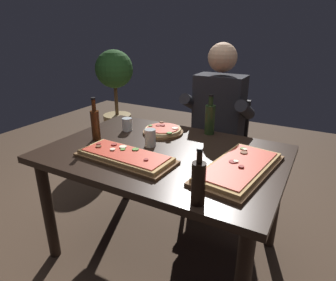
{
  "coord_description": "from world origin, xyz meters",
  "views": [
    {
      "loc": [
        0.8,
        -1.39,
        1.44
      ],
      "look_at": [
        0.0,
        0.05,
        0.79
      ],
      "focal_mm": 31.19,
      "sensor_mm": 36.0,
      "label": 1
    }
  ],
  "objects_px": {
    "wine_bottle_dark": "(95,124)",
    "tumbler_far_side": "(127,124)",
    "dining_table": "(164,165)",
    "oil_bottle_amber": "(198,182)",
    "tumbler_near_camera": "(150,139)",
    "pizza_rectangular_front": "(125,156)",
    "diner_chair": "(220,145)",
    "potted_plant_corner": "(115,89)",
    "pizza_rectangular_left": "(239,168)",
    "seated_diner": "(217,120)",
    "pizza_round_far": "(163,131)",
    "vinegar_bottle_green": "(210,118)"
  },
  "relations": [
    {
      "from": "pizza_rectangular_left",
      "to": "seated_diner",
      "type": "distance_m",
      "value": 0.88
    },
    {
      "from": "pizza_rectangular_front",
      "to": "pizza_round_far",
      "type": "distance_m",
      "value": 0.48
    },
    {
      "from": "tumbler_far_side",
      "to": "potted_plant_corner",
      "type": "bearing_deg",
      "value": 131.44
    },
    {
      "from": "tumbler_near_camera",
      "to": "diner_chair",
      "type": "bearing_deg",
      "value": 77.98
    },
    {
      "from": "dining_table",
      "to": "vinegar_bottle_green",
      "type": "distance_m",
      "value": 0.48
    },
    {
      "from": "pizza_rectangular_left",
      "to": "vinegar_bottle_green",
      "type": "height_order",
      "value": "vinegar_bottle_green"
    },
    {
      "from": "dining_table",
      "to": "oil_bottle_amber",
      "type": "height_order",
      "value": "oil_bottle_amber"
    },
    {
      "from": "pizza_rectangular_left",
      "to": "diner_chair",
      "type": "bearing_deg",
      "value": 114.35
    },
    {
      "from": "wine_bottle_dark",
      "to": "tumbler_far_side",
      "type": "height_order",
      "value": "wine_bottle_dark"
    },
    {
      "from": "vinegar_bottle_green",
      "to": "seated_diner",
      "type": "relative_size",
      "value": 0.21
    },
    {
      "from": "pizza_rectangular_left",
      "to": "wine_bottle_dark",
      "type": "height_order",
      "value": "wine_bottle_dark"
    },
    {
      "from": "dining_table",
      "to": "diner_chair",
      "type": "height_order",
      "value": "diner_chair"
    },
    {
      "from": "wine_bottle_dark",
      "to": "diner_chair",
      "type": "distance_m",
      "value": 1.12
    },
    {
      "from": "pizza_rectangular_front",
      "to": "potted_plant_corner",
      "type": "bearing_deg",
      "value": 130.01
    },
    {
      "from": "oil_bottle_amber",
      "to": "potted_plant_corner",
      "type": "height_order",
      "value": "potted_plant_corner"
    },
    {
      "from": "pizza_rectangular_front",
      "to": "oil_bottle_amber",
      "type": "bearing_deg",
      "value": -21.02
    },
    {
      "from": "pizza_rectangular_front",
      "to": "seated_diner",
      "type": "xyz_separation_m",
      "value": [
        0.19,
        0.95,
        -0.02
      ]
    },
    {
      "from": "pizza_rectangular_left",
      "to": "oil_bottle_amber",
      "type": "relative_size",
      "value": 2.46
    },
    {
      "from": "pizza_rectangular_left",
      "to": "tumbler_far_side",
      "type": "xyz_separation_m",
      "value": [
        -0.88,
        0.24,
        0.03
      ]
    },
    {
      "from": "vinegar_bottle_green",
      "to": "seated_diner",
      "type": "distance_m",
      "value": 0.34
    },
    {
      "from": "vinegar_bottle_green",
      "to": "diner_chair",
      "type": "xyz_separation_m",
      "value": [
        -0.06,
        0.44,
        -0.37
      ]
    },
    {
      "from": "dining_table",
      "to": "wine_bottle_dark",
      "type": "bearing_deg",
      "value": -174.23
    },
    {
      "from": "pizza_rectangular_left",
      "to": "pizza_round_far",
      "type": "bearing_deg",
      "value": 153.83
    },
    {
      "from": "dining_table",
      "to": "tumbler_near_camera",
      "type": "relative_size",
      "value": 12.82
    },
    {
      "from": "wine_bottle_dark",
      "to": "tumbler_far_side",
      "type": "bearing_deg",
      "value": 73.78
    },
    {
      "from": "oil_bottle_amber",
      "to": "tumbler_far_side",
      "type": "distance_m",
      "value": 1.02
    },
    {
      "from": "vinegar_bottle_green",
      "to": "potted_plant_corner",
      "type": "distance_m",
      "value": 2.01
    },
    {
      "from": "pizza_round_far",
      "to": "vinegar_bottle_green",
      "type": "distance_m",
      "value": 0.33
    },
    {
      "from": "pizza_rectangular_left",
      "to": "vinegar_bottle_green",
      "type": "bearing_deg",
      "value": 126.92
    },
    {
      "from": "tumbler_near_camera",
      "to": "seated_diner",
      "type": "relative_size",
      "value": 0.08
    },
    {
      "from": "oil_bottle_amber",
      "to": "seated_diner",
      "type": "bearing_deg",
      "value": 106.34
    },
    {
      "from": "pizza_rectangular_left",
      "to": "tumbler_near_camera",
      "type": "distance_m",
      "value": 0.59
    },
    {
      "from": "pizza_rectangular_left",
      "to": "potted_plant_corner",
      "type": "bearing_deg",
      "value": 142.86
    },
    {
      "from": "potted_plant_corner",
      "to": "wine_bottle_dark",
      "type": "bearing_deg",
      "value": -55.07
    },
    {
      "from": "pizza_round_far",
      "to": "potted_plant_corner",
      "type": "distance_m",
      "value": 1.87
    },
    {
      "from": "pizza_round_far",
      "to": "wine_bottle_dark",
      "type": "xyz_separation_m",
      "value": [
        -0.32,
        -0.32,
        0.09
      ]
    },
    {
      "from": "pizza_rectangular_front",
      "to": "potted_plant_corner",
      "type": "xyz_separation_m",
      "value": [
        -1.44,
        1.71,
        -0.06
      ]
    },
    {
      "from": "oil_bottle_amber",
      "to": "vinegar_bottle_green",
      "type": "relative_size",
      "value": 0.92
    },
    {
      "from": "pizza_rectangular_left",
      "to": "oil_bottle_amber",
      "type": "distance_m",
      "value": 0.39
    },
    {
      "from": "wine_bottle_dark",
      "to": "diner_chair",
      "type": "height_order",
      "value": "wine_bottle_dark"
    },
    {
      "from": "pizza_rectangular_front",
      "to": "pizza_round_far",
      "type": "height_order",
      "value": "same"
    },
    {
      "from": "vinegar_bottle_green",
      "to": "potted_plant_corner",
      "type": "relative_size",
      "value": 0.23
    },
    {
      "from": "oil_bottle_amber",
      "to": "pizza_rectangular_front",
      "type": "bearing_deg",
      "value": 158.98
    },
    {
      "from": "dining_table",
      "to": "vinegar_bottle_green",
      "type": "relative_size",
      "value": 5.06
    },
    {
      "from": "pizza_round_far",
      "to": "potted_plant_corner",
      "type": "height_order",
      "value": "potted_plant_corner"
    },
    {
      "from": "wine_bottle_dark",
      "to": "tumbler_far_side",
      "type": "xyz_separation_m",
      "value": [
        0.07,
        0.24,
        -0.06
      ]
    },
    {
      "from": "oil_bottle_amber",
      "to": "tumbler_near_camera",
      "type": "height_order",
      "value": "oil_bottle_amber"
    },
    {
      "from": "pizza_round_far",
      "to": "wine_bottle_dark",
      "type": "distance_m",
      "value": 0.46
    },
    {
      "from": "diner_chair",
      "to": "pizza_rectangular_front",
      "type": "bearing_deg",
      "value": -100.13
    },
    {
      "from": "dining_table",
      "to": "oil_bottle_amber",
      "type": "bearing_deg",
      "value": -46.06
    }
  ]
}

